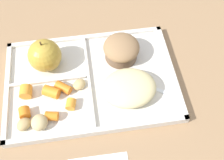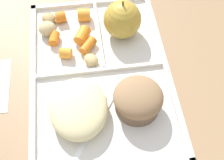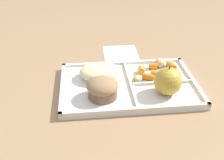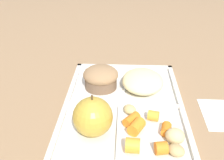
% 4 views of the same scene
% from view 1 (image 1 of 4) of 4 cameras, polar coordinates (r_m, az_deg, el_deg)
% --- Properties ---
extents(ground, '(6.00, 6.00, 0.00)m').
position_cam_1_polar(ground, '(0.64, -4.32, -0.54)').
color(ground, '#997551').
extents(lunch_tray, '(0.39, 0.26, 0.02)m').
position_cam_1_polar(lunch_tray, '(0.63, -4.42, -0.20)').
color(lunch_tray, silver).
rests_on(lunch_tray, ground).
extents(green_apple, '(0.08, 0.08, 0.09)m').
position_cam_1_polar(green_apple, '(0.63, -13.96, 5.06)').
color(green_apple, '#B79333').
rests_on(green_apple, lunch_tray).
extents(bran_muffin, '(0.09, 0.09, 0.06)m').
position_cam_1_polar(bran_muffin, '(0.64, 2.04, 6.50)').
color(bran_muffin, brown).
rests_on(bran_muffin, lunch_tray).
extents(carrot_slice_near_corner, '(0.04, 0.04, 0.02)m').
position_cam_1_polar(carrot_slice_near_corner, '(0.61, -12.62, -2.46)').
color(carrot_slice_near_corner, orange).
rests_on(carrot_slice_near_corner, lunch_tray).
extents(carrot_slice_back, '(0.03, 0.02, 0.02)m').
position_cam_1_polar(carrot_slice_back, '(0.58, -12.55, -7.43)').
color(carrot_slice_back, orange).
rests_on(carrot_slice_back, lunch_tray).
extents(carrot_slice_large, '(0.03, 0.03, 0.03)m').
position_cam_1_polar(carrot_slice_large, '(0.62, -17.69, -2.35)').
color(carrot_slice_large, orange).
rests_on(carrot_slice_large, lunch_tray).
extents(carrot_slice_tilted, '(0.04, 0.04, 0.02)m').
position_cam_1_polar(carrot_slice_tilted, '(0.61, -10.17, -1.55)').
color(carrot_slice_tilted, orange).
rests_on(carrot_slice_tilted, lunch_tray).
extents(carrot_slice_edge, '(0.03, 0.02, 0.02)m').
position_cam_1_polar(carrot_slice_edge, '(0.60, -17.95, -6.54)').
color(carrot_slice_edge, orange).
rests_on(carrot_slice_edge, lunch_tray).
extents(carrot_slice_center, '(0.03, 0.03, 0.02)m').
position_cam_1_polar(carrot_slice_center, '(0.59, -8.63, -5.07)').
color(carrot_slice_center, orange).
rests_on(carrot_slice_center, lunch_tray).
extents(potato_chunk_large, '(0.04, 0.04, 0.02)m').
position_cam_1_polar(potato_chunk_large, '(0.61, -6.89, -0.93)').
color(potato_chunk_large, tan).
rests_on(potato_chunk_large, lunch_tray).
extents(potato_chunk_golden, '(0.04, 0.04, 0.03)m').
position_cam_1_polar(potato_chunk_golden, '(0.58, -15.03, -8.64)').
color(potato_chunk_golden, tan).
rests_on(potato_chunk_golden, lunch_tray).
extents(potato_chunk_small, '(0.04, 0.04, 0.02)m').
position_cam_1_polar(potato_chunk_small, '(0.59, -18.11, -8.88)').
color(potato_chunk_small, tan).
rests_on(potato_chunk_small, lunch_tray).
extents(egg_noodle_pile, '(0.12, 0.10, 0.04)m').
position_cam_1_polar(egg_noodle_pile, '(0.59, 3.65, -1.64)').
color(egg_noodle_pile, beige).
rests_on(egg_noodle_pile, lunch_tray).
extents(meatball_center, '(0.03, 0.03, 0.03)m').
position_cam_1_polar(meatball_center, '(0.59, 2.50, -2.61)').
color(meatball_center, '#755B4C').
rests_on(meatball_center, lunch_tray).
extents(meatball_front, '(0.03, 0.03, 0.03)m').
position_cam_1_polar(meatball_front, '(0.60, 4.26, -1.55)').
color(meatball_front, brown).
rests_on(meatball_front, lunch_tray).
extents(meatball_back, '(0.03, 0.03, 0.03)m').
position_cam_1_polar(meatball_back, '(0.60, 4.29, -0.72)').
color(meatball_back, brown).
rests_on(meatball_back, lunch_tray).
extents(meatball_side, '(0.03, 0.03, 0.03)m').
position_cam_1_polar(meatball_side, '(0.60, 3.97, -1.67)').
color(meatball_side, '#755B4C').
rests_on(meatball_side, lunch_tray).
extents(plastic_fork, '(0.13, 0.09, 0.00)m').
position_cam_1_polar(plastic_fork, '(0.62, 5.55, -0.47)').
color(plastic_fork, white).
rests_on(plastic_fork, lunch_tray).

